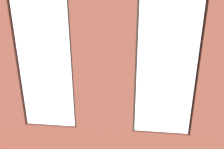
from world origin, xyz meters
TOP-DOWN VIEW (x-y plane):
  - ground_plane at (0.00, 0.00)m, footprint 6.22×5.61m
  - brick_wall_with_windows at (0.00, 2.42)m, footprint 5.62×0.30m
  - white_wall_right at (2.76, 0.20)m, footprint 0.10×4.61m
  - couch_by_window at (0.78, 1.77)m, footprint 1.92×0.87m
  - couch_left at (-2.11, 0.75)m, footprint 1.01×2.12m
  - coffee_table at (0.37, 0.27)m, footprint 1.53×0.80m
  - cup_ceramic at (0.83, 0.39)m, footprint 0.07×0.07m
  - candle_jar at (0.25, 0.39)m, footprint 0.08×0.08m
  - remote_gray at (-0.06, 0.13)m, footprint 0.17×0.06m
  - remote_black at (0.56, 0.17)m, footprint 0.08×0.18m
  - remote_silver at (0.37, 0.27)m, footprint 0.18×0.11m
  - media_console at (2.46, -0.27)m, footprint 1.03×0.42m
  - tv_flatscreen at (2.46, -0.28)m, footprint 0.99×0.20m
  - papasan_chair at (1.10, -1.55)m, footprint 1.09×1.09m
  - potted_plant_corner_near_left at (-2.25, -1.80)m, footprint 0.89×1.06m
  - potted_plant_mid_room_small at (-0.43, -1.20)m, footprint 0.25×0.25m
  - potted_plant_foreground_right at (2.17, -1.76)m, footprint 0.83×0.87m
  - potted_plant_between_couches at (-0.63, 1.72)m, footprint 0.55×0.55m
  - potted_plant_near_tv at (1.91, 0.70)m, footprint 0.94×1.05m
  - potted_plant_by_left_couch at (-1.71, -0.74)m, footprint 0.37×0.37m

SIDE VIEW (x-z plane):
  - ground_plane at x=0.00m, z-range -0.10..0.00m
  - media_console at x=2.46m, z-range 0.00..0.46m
  - potted_plant_mid_room_small at x=-0.43m, z-range 0.08..0.55m
  - couch_left at x=-2.11m, z-range -0.07..0.73m
  - couch_by_window at x=0.78m, z-range -0.07..0.73m
  - coffee_table at x=0.37m, z-range 0.16..0.58m
  - potted_plant_by_left_couch at x=-1.71m, z-range 0.11..0.64m
  - remote_gray at x=-0.06m, z-range 0.42..0.44m
  - remote_black at x=0.56m, z-range 0.42..0.44m
  - remote_silver at x=0.37m, z-range 0.42..0.44m
  - papasan_chair at x=1.10m, z-range 0.10..0.79m
  - cup_ceramic at x=0.83m, z-range 0.42..0.50m
  - candle_jar at x=0.25m, z-range 0.42..0.54m
  - potted_plant_near_tv at x=1.91m, z-range -0.16..1.16m
  - potted_plant_between_couches at x=-0.63m, z-range 0.14..0.99m
  - potted_plant_corner_near_left at x=-2.25m, z-range 0.09..1.38m
  - tv_flatscreen at x=2.46m, z-range 0.46..1.15m
  - potted_plant_foreground_right at x=2.17m, z-range 0.27..1.60m
  - brick_wall_with_windows at x=0.00m, z-range -0.05..3.05m
  - white_wall_right at x=2.76m, z-range 0.00..3.10m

